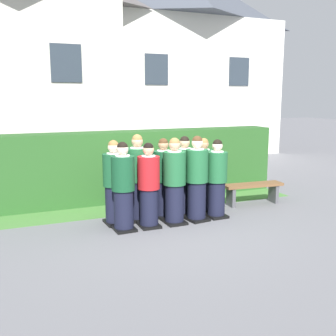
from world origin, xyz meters
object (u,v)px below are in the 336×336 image
(student_front_row_3, at_px, (197,180))
(student_rear_row_0, at_px, (114,184))
(student_front_row_0, at_px, (123,189))
(student_rear_row_3, at_px, (184,177))
(student_rear_row_4, at_px, (203,177))
(student_front_row_4, at_px, (217,180))
(student_front_row_2, at_px, (174,183))
(student_rear_row_2, at_px, (163,180))
(student_in_red_blazer, at_px, (149,187))
(student_rear_row_1, at_px, (138,180))
(wooden_bench, at_px, (253,189))

(student_front_row_3, bearing_deg, student_rear_row_0, 165.82)
(student_front_row_0, distance_m, student_rear_row_3, 1.54)
(student_front_row_0, relative_size, student_rear_row_4, 1.04)
(student_front_row_4, bearing_deg, student_front_row_0, -178.12)
(student_front_row_0, bearing_deg, student_front_row_4, 1.88)
(student_front_row_2, distance_m, student_rear_row_2, 0.49)
(student_in_red_blazer, relative_size, student_front_row_3, 0.95)
(student_front_row_4, bearing_deg, student_in_red_blazer, -177.73)
(student_in_red_blazer, height_order, student_front_row_4, student_in_red_blazer)
(student_front_row_2, xyz_separation_m, student_rear_row_3, (0.44, 0.48, -0.01))
(student_front_row_0, bearing_deg, student_front_row_3, 1.37)
(student_rear_row_0, relative_size, student_rear_row_3, 0.99)
(student_rear_row_1, xyz_separation_m, student_rear_row_3, (1.01, -0.00, -0.04))
(student_front_row_2, relative_size, student_front_row_3, 0.99)
(student_front_row_3, xyz_separation_m, student_rear_row_2, (-0.52, 0.46, -0.04))
(student_front_row_0, distance_m, student_front_row_3, 1.51)
(student_front_row_3, relative_size, student_rear_row_3, 1.03)
(student_rear_row_1, bearing_deg, student_in_red_blazer, -84.03)
(student_rear_row_0, height_order, student_rear_row_4, student_rear_row_0)
(student_front_row_2, bearing_deg, student_front_row_4, 3.11)
(student_in_red_blazer, bearing_deg, student_rear_row_2, 44.98)
(student_rear_row_4, bearing_deg, student_rear_row_3, -172.23)
(student_front_row_3, bearing_deg, student_front_row_0, -178.63)
(wooden_bench, bearing_deg, student_front_row_4, -157.20)
(student_rear_row_3, bearing_deg, student_front_row_2, -131.99)
(student_rear_row_1, distance_m, student_rear_row_4, 1.50)
(student_front_row_0, distance_m, student_rear_row_0, 0.43)
(student_front_row_2, xyz_separation_m, student_front_row_3, (0.49, 0.02, 0.01))
(student_rear_row_3, bearing_deg, student_rear_row_1, 179.98)
(student_front_row_0, distance_m, student_in_red_blazer, 0.49)
(student_front_row_0, height_order, student_rear_row_2, student_front_row_0)
(student_front_row_4, bearing_deg, student_rear_row_2, 156.16)
(student_rear_row_1, bearing_deg, student_front_row_0, -131.61)
(student_front_row_2, height_order, student_rear_row_2, student_front_row_2)
(student_rear_row_0, height_order, student_rear_row_3, student_rear_row_3)
(student_front_row_2, xyz_separation_m, student_front_row_4, (0.95, 0.05, -0.04))
(student_rear_row_2, relative_size, student_rear_row_3, 0.98)
(student_rear_row_1, height_order, wooden_bench, student_rear_row_1)
(student_front_row_2, relative_size, student_rear_row_2, 1.03)
(student_rear_row_3, bearing_deg, student_rear_row_0, -177.47)
(student_rear_row_1, xyz_separation_m, wooden_bench, (2.78, 0.09, -0.47))
(student_front_row_2, height_order, student_front_row_4, student_front_row_2)
(student_front_row_2, distance_m, student_rear_row_4, 1.07)
(student_front_row_4, distance_m, student_rear_row_4, 0.50)
(student_rear_row_2, bearing_deg, student_rear_row_4, 3.74)
(student_front_row_3, bearing_deg, student_rear_row_4, 51.11)
(student_front_row_3, distance_m, student_rear_row_4, 0.68)
(student_front_row_0, height_order, student_in_red_blazer, student_front_row_0)
(student_front_row_2, distance_m, student_rear_row_1, 0.76)
(student_front_row_0, xyz_separation_m, student_front_row_2, (1.02, 0.01, 0.01))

